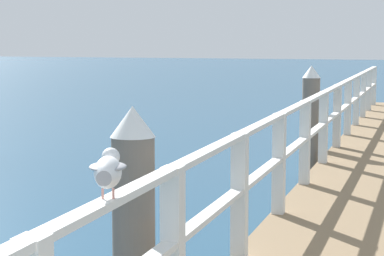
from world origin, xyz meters
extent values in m
cube|color=silver|center=(-1.10, 4.02, 1.01)|extent=(0.12, 0.12, 1.02)
cube|color=silver|center=(-1.10, 5.63, 1.01)|extent=(0.12, 0.12, 1.02)
cube|color=silver|center=(-1.10, 7.24, 1.01)|extent=(0.12, 0.12, 1.02)
cube|color=silver|center=(-1.10, 8.84, 1.01)|extent=(0.12, 0.12, 1.02)
cube|color=silver|center=(-1.10, 10.45, 1.01)|extent=(0.12, 0.12, 1.02)
cube|color=silver|center=(-1.10, 12.06, 1.01)|extent=(0.12, 0.12, 1.02)
cube|color=silver|center=(-1.10, 13.67, 1.01)|extent=(0.12, 0.12, 1.02)
cube|color=silver|center=(-1.10, 15.28, 1.01)|extent=(0.12, 0.12, 1.02)
cube|color=silver|center=(-1.10, 16.89, 1.01)|extent=(0.12, 0.12, 1.02)
cube|color=silver|center=(-1.10, 18.50, 1.01)|extent=(0.12, 0.12, 1.02)
cube|color=silver|center=(-1.10, 20.11, 1.01)|extent=(0.12, 0.12, 1.02)
cube|color=silver|center=(-1.10, 10.45, 1.50)|extent=(0.10, 19.31, 0.04)
cube|color=silver|center=(-1.10, 10.45, 1.06)|extent=(0.10, 19.31, 0.04)
cone|color=white|center=(-1.48, 4.33, 1.74)|extent=(0.29, 0.29, 0.20)
cylinder|color=#6B6056|center=(-1.48, 11.74, 0.82)|extent=(0.28, 0.28, 1.64)
cone|color=white|center=(-1.48, 11.74, 1.74)|extent=(0.29, 0.29, 0.20)
ellipsoid|color=white|center=(-1.10, 3.11, 1.65)|extent=(0.22, 0.31, 0.15)
sphere|color=white|center=(-1.16, 3.27, 1.69)|extent=(0.09, 0.09, 0.09)
cone|color=gold|center=(-1.18, 3.33, 1.69)|extent=(0.04, 0.06, 0.02)
cone|color=#939399|center=(-1.04, 2.95, 1.66)|extent=(0.09, 0.10, 0.07)
ellipsoid|color=#939399|center=(-1.10, 3.11, 1.67)|extent=(0.24, 0.27, 0.04)
cylinder|color=tan|center=(-1.12, 3.09, 1.55)|extent=(0.01, 0.01, 0.05)
cylinder|color=tan|center=(-1.07, 3.11, 1.55)|extent=(0.01, 0.01, 0.05)
camera|label=1|loc=(0.32, 0.00, 2.27)|focal=68.89mm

